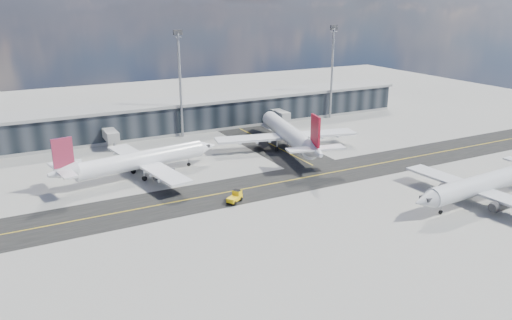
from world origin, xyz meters
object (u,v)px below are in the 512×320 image
Objects in this scene: airliner_af at (139,160)px; baggage_tug at (235,197)px; airliner_near at (483,184)px; airliner_redtail at (289,134)px; service_van at (280,127)px.

baggage_tug is at bearing 19.33° from airliner_af.
airliner_near reaches higher than baggage_tug.
baggage_tug is at bearing -124.63° from airliner_redtail.
airliner_af reaches higher than baggage_tug.
service_van is (35.34, 43.79, -0.43)m from baggage_tug.
airliner_near is 7.75× the size of service_van.
service_van is at bearing 106.29° from baggage_tug.
airliner_af is 8.09× the size of service_van.
baggage_tug is at bearing -148.26° from service_van.
airliner_near is at bearing 27.90° from baggage_tug.
airliner_redtail reaches higher than airliner_af.
airliner_af is 25.37m from baggage_tug.
airliner_af is 1.04× the size of airliner_near.
service_van is at bearing 78.23° from airliner_redtail.
airliner_redtail is (38.72, 2.41, 0.51)m from airliner_af.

